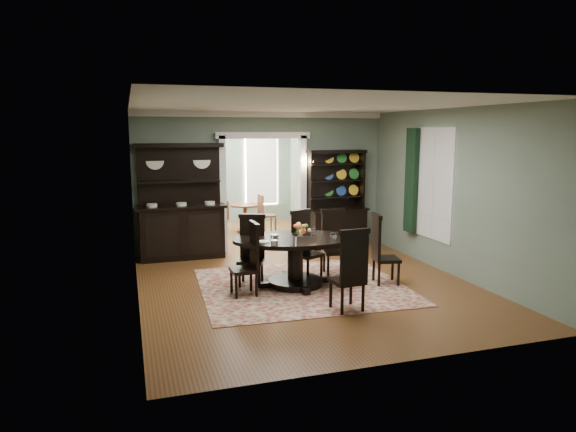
% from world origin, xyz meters
% --- Properties ---
extents(room, '(5.51, 6.01, 3.01)m').
position_xyz_m(room, '(0.00, 0.04, 1.58)').
color(room, brown).
rests_on(room, ground).
extents(parlor, '(3.51, 3.50, 3.01)m').
position_xyz_m(parlor, '(0.00, 5.53, 1.52)').
color(parlor, brown).
rests_on(parlor, ground).
extents(doorway_trim, '(2.08, 0.25, 2.57)m').
position_xyz_m(doorway_trim, '(0.00, 3.00, 1.62)').
color(doorway_trim, silver).
rests_on(doorway_trim, floor).
extents(right_window, '(0.15, 1.47, 2.12)m').
position_xyz_m(right_window, '(2.69, 0.93, 1.60)').
color(right_window, white).
rests_on(right_window, wall_right).
extents(wall_sconce, '(0.27, 0.21, 0.21)m').
position_xyz_m(wall_sconce, '(0.95, 2.85, 1.89)').
color(wall_sconce, '#B78E31').
rests_on(wall_sconce, back_wall_right).
extents(rug, '(3.49, 3.15, 0.01)m').
position_xyz_m(rug, '(-0.10, 0.05, 0.01)').
color(rug, maroon).
rests_on(rug, floor).
extents(dining_table, '(2.25, 2.17, 0.83)m').
position_xyz_m(dining_table, '(-0.19, 0.16, 0.58)').
color(dining_table, black).
rests_on(dining_table, rug).
extents(centerpiece, '(1.50, 0.97, 0.25)m').
position_xyz_m(centerpiece, '(-0.10, 0.11, 0.90)').
color(centerpiece, white).
rests_on(centerpiece, dining_table).
extents(chair_far_left, '(0.57, 0.56, 1.20)m').
position_xyz_m(chair_far_left, '(-0.86, 0.48, 0.63)').
color(chair_far_left, black).
rests_on(chair_far_left, rug).
extents(chair_far_mid, '(0.59, 0.57, 1.21)m').
position_xyz_m(chair_far_mid, '(0.12, 0.59, 0.64)').
color(chair_far_mid, black).
rests_on(chair_far_mid, rug).
extents(chair_far_right, '(0.50, 0.48, 1.19)m').
position_xyz_m(chair_far_right, '(0.73, 0.69, 0.62)').
color(chair_far_right, black).
rests_on(chair_far_right, rug).
extents(chair_end_left, '(0.43, 0.45, 1.18)m').
position_xyz_m(chair_end_left, '(-1.04, -0.11, 0.62)').
color(chair_end_left, black).
rests_on(chair_end_left, rug).
extents(chair_end_right, '(0.51, 0.52, 1.22)m').
position_xyz_m(chair_end_right, '(1.23, -0.19, 0.64)').
color(chair_end_right, black).
rests_on(chair_end_right, rug).
extents(chair_near, '(0.50, 0.48, 1.24)m').
position_xyz_m(chair_near, '(0.16, -1.33, 0.65)').
color(chair_near, black).
rests_on(chair_near, rug).
extents(sideboard, '(1.78, 0.63, 2.35)m').
position_xyz_m(sideboard, '(-1.81, 2.73, 0.82)').
color(sideboard, black).
rests_on(sideboard, floor).
extents(welsh_dresser, '(1.44, 0.64, 2.18)m').
position_xyz_m(welsh_dresser, '(1.65, 2.76, 0.79)').
color(welsh_dresser, black).
rests_on(welsh_dresser, floor).
extents(parlor_table, '(0.79, 0.79, 0.73)m').
position_xyz_m(parlor_table, '(0.03, 4.97, 0.48)').
color(parlor_table, brown).
rests_on(parlor_table, parlor_floor).
extents(parlor_chair_left, '(0.40, 0.39, 0.88)m').
position_xyz_m(parlor_chair_left, '(-0.62, 4.67, 0.47)').
color(parlor_chair_left, brown).
rests_on(parlor_chair_left, parlor_floor).
extents(parlor_chair_right, '(0.44, 0.43, 1.01)m').
position_xyz_m(parlor_chair_right, '(0.45, 4.54, 0.54)').
color(parlor_chair_right, brown).
rests_on(parlor_chair_right, parlor_floor).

